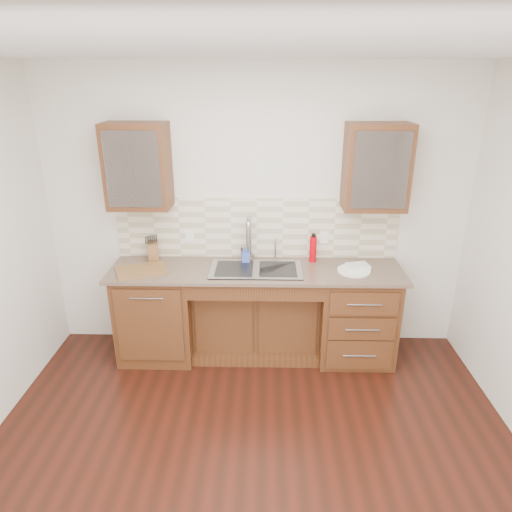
{
  "coord_description": "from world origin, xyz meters",
  "views": [
    {
      "loc": [
        0.08,
        -2.44,
        2.56
      ],
      "look_at": [
        0.0,
        1.4,
        1.05
      ],
      "focal_mm": 32.0,
      "sensor_mm": 36.0,
      "label": 1
    }
  ],
  "objects_px": {
    "water_bottle": "(313,249)",
    "cutting_board": "(141,270)",
    "soap_bottle": "(246,255)",
    "plate": "(354,271)",
    "knife_block": "(153,251)"
  },
  "relations": [
    {
      "from": "water_bottle",
      "to": "soap_bottle",
      "type": "bearing_deg",
      "value": -176.41
    },
    {
      "from": "water_bottle",
      "to": "plate",
      "type": "bearing_deg",
      "value": -34.07
    },
    {
      "from": "soap_bottle",
      "to": "plate",
      "type": "bearing_deg",
      "value": -10.69
    },
    {
      "from": "soap_bottle",
      "to": "cutting_board",
      "type": "distance_m",
      "value": 0.97
    },
    {
      "from": "knife_block",
      "to": "cutting_board",
      "type": "bearing_deg",
      "value": -111.65
    },
    {
      "from": "soap_bottle",
      "to": "water_bottle",
      "type": "xyz_separation_m",
      "value": [
        0.64,
        0.04,
        0.05
      ]
    },
    {
      "from": "soap_bottle",
      "to": "plate",
      "type": "relative_size",
      "value": 0.52
    },
    {
      "from": "plate",
      "to": "cutting_board",
      "type": "xyz_separation_m",
      "value": [
        -1.94,
        -0.04,
        0.0
      ]
    },
    {
      "from": "water_bottle",
      "to": "cutting_board",
      "type": "xyz_separation_m",
      "value": [
        -1.58,
        -0.28,
        -0.11
      ]
    },
    {
      "from": "plate",
      "to": "cutting_board",
      "type": "bearing_deg",
      "value": -178.79
    },
    {
      "from": "cutting_board",
      "to": "plate",
      "type": "bearing_deg",
      "value": 1.21
    },
    {
      "from": "plate",
      "to": "knife_block",
      "type": "bearing_deg",
      "value": 172.22
    },
    {
      "from": "water_bottle",
      "to": "knife_block",
      "type": "relative_size",
      "value": 1.41
    },
    {
      "from": "soap_bottle",
      "to": "cutting_board",
      "type": "bearing_deg",
      "value": -165.05
    },
    {
      "from": "knife_block",
      "to": "soap_bottle",
      "type": "bearing_deg",
      "value": -16.68
    }
  ]
}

